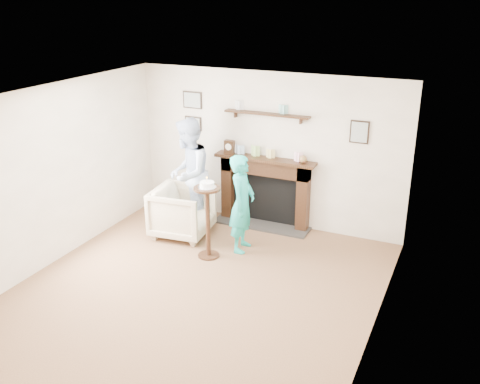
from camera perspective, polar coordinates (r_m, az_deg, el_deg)
name	(u,v)px	position (r m, az deg, el deg)	size (l,w,h in m)	color
ground	(195,292)	(7.06, -4.82, -10.59)	(5.00, 5.00, 0.00)	brown
room_shell	(217,158)	(6.94, -2.49, 3.67)	(4.54, 5.02, 2.52)	beige
armchair	(183,234)	(8.61, -6.05, -4.52)	(0.84, 0.87, 0.79)	tan
man	(190,226)	(8.91, -5.33, -3.58)	(0.88, 0.68, 1.81)	silver
woman	(242,249)	(8.11, 0.22, -6.07)	(0.54, 0.35, 1.47)	#1DA88E
pedestal_table	(208,208)	(7.60, -3.48, -1.75)	(0.38, 0.38, 1.23)	black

